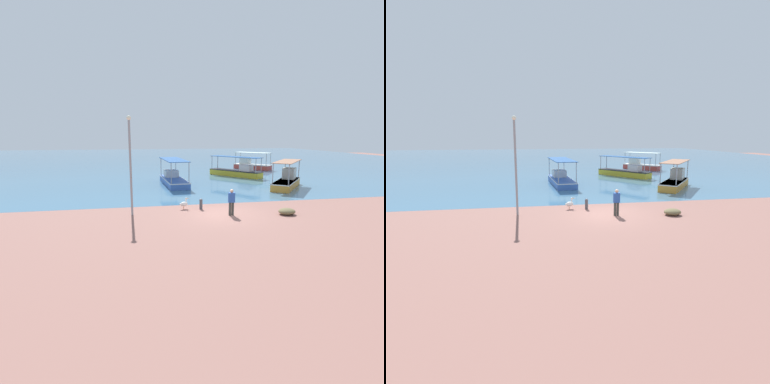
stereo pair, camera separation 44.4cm
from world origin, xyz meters
The scene contains 11 objects.
ground centered at (0.00, 0.00, 0.00)m, with size 120.00×120.00×0.00m, color #8E5F54.
harbor_water centered at (0.00, 48.00, 0.00)m, with size 110.00×90.00×0.00m, color teal.
fishing_boat_far_left centered at (-1.62, 12.56, 0.58)m, with size 2.43×7.08×2.61m.
fishing_boat_near_right centered at (6.85, 17.24, 0.60)m, with size 5.43×6.51×2.42m.
fishing_boat_near_left centered at (11.66, 24.55, 0.66)m, with size 5.00×5.29×2.50m.
fishing_boat_outer centered at (9.00, 8.57, 0.66)m, with size 5.04×5.70×2.59m.
pelican centered at (-2.22, 1.81, 0.38)m, with size 0.79×0.43×0.80m.
lamp_post centered at (-5.73, 0.83, 3.46)m, with size 0.28×0.28×6.19m.
mooring_bollard centered at (-1.09, 1.53, 0.40)m, with size 0.22×0.22×0.75m.
fisherman_standing centered at (0.47, -0.37, 0.91)m, with size 0.41×0.24×1.69m.
net_pile centered at (4.05, -0.84, 0.21)m, with size 1.09×0.93×0.41m, color #706542.
Camera 1 is at (-5.38, -18.05, 5.02)m, focal length 28.00 mm.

